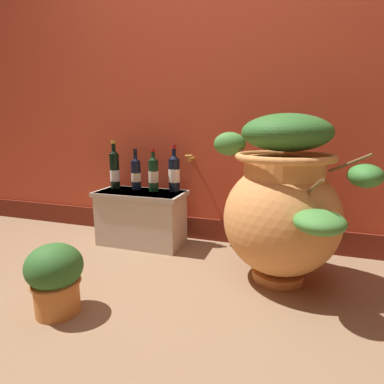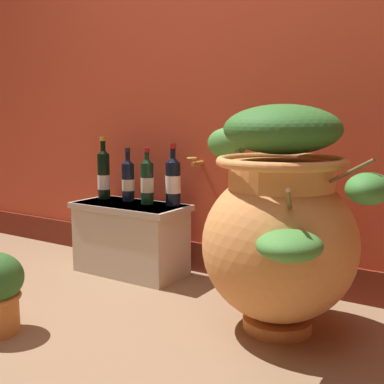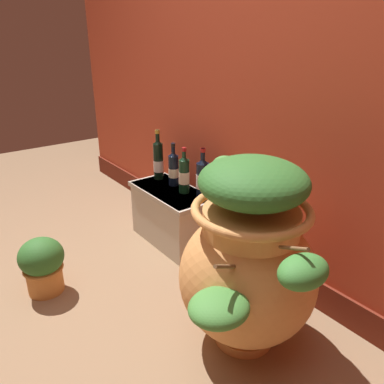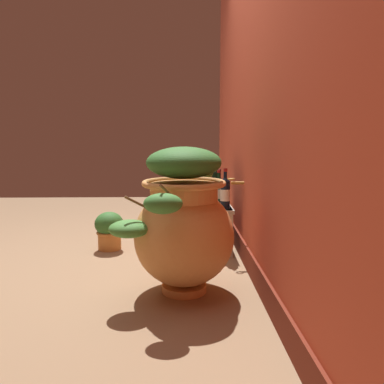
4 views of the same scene
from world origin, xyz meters
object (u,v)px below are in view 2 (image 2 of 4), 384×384
object	(u,v)px
terracotta_urn	(280,223)
wine_bottle_left	(128,179)
wine_bottle_right	(173,180)
wine_bottle_middle	(104,173)
wine_bottle_back	(147,180)

from	to	relation	value
terracotta_urn	wine_bottle_left	size ratio (longest dim) A/B	3.04
wine_bottle_right	wine_bottle_left	bearing A→B (deg)	-176.20
terracotta_urn	wine_bottle_middle	world-z (taller)	terracotta_urn
wine_bottle_right	wine_bottle_back	world-z (taller)	wine_bottle_right
wine_bottle_right	wine_bottle_middle	bearing A→B (deg)	-175.61
wine_bottle_middle	wine_bottle_left	bearing A→B (deg)	5.41
wine_bottle_right	wine_bottle_back	size ratio (longest dim) A/B	1.07
wine_bottle_back	wine_bottle_right	bearing A→B (deg)	15.25
wine_bottle_left	wine_bottle_right	world-z (taller)	wine_bottle_right
terracotta_urn	wine_bottle_back	xyz separation A→B (m)	(-0.89, 0.30, 0.08)
wine_bottle_middle	wine_bottle_right	distance (m)	0.46
wine_bottle_middle	wine_bottle_back	xyz separation A→B (m)	(0.31, -0.00, -0.02)
wine_bottle_left	wine_bottle_back	bearing A→B (deg)	-7.43
terracotta_urn	wine_bottle_right	size ratio (longest dim) A/B	2.76
wine_bottle_right	wine_bottle_back	distance (m)	0.15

